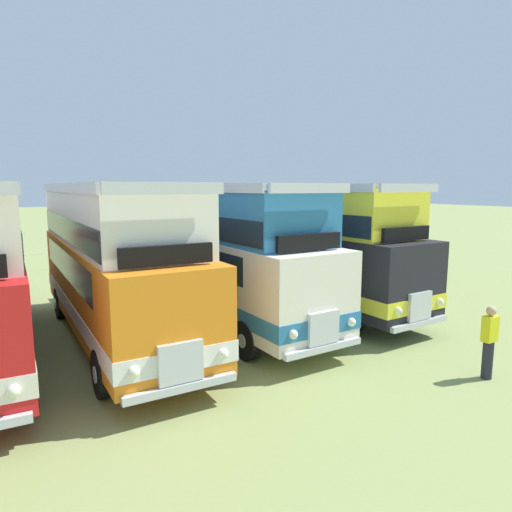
# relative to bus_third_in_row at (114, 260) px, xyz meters

# --- Properties ---
(ground_plane) EXTENTS (200.00, 200.00, 0.00)m
(ground_plane) POSITION_rel_bus_third_in_row_xyz_m (-0.00, 0.21, -2.36)
(ground_plane) COLOR #8C9956
(bus_third_in_row) EXTENTS (2.66, 10.38, 4.52)m
(bus_third_in_row) POSITION_rel_bus_third_in_row_xyz_m (0.00, 0.00, 0.00)
(bus_third_in_row) COLOR orange
(bus_third_in_row) RESTS_ON ground
(bus_fourth_in_row) EXTENTS (2.79, 10.72, 4.52)m
(bus_fourth_in_row) POSITION_rel_bus_third_in_row_xyz_m (3.56, 0.45, 0.00)
(bus_fourth_in_row) COLOR silver
(bus_fourth_in_row) RESTS_ON ground
(bus_fifth_in_row) EXTENTS (2.84, 10.02, 4.52)m
(bus_fifth_in_row) POSITION_rel_bus_third_in_row_xyz_m (7.12, 0.26, -0.00)
(bus_fifth_in_row) COLOR black
(bus_fifth_in_row) RESTS_ON ground
(marshal_person) EXTENTS (0.36, 0.24, 1.73)m
(marshal_person) POSITION_rel_bus_third_in_row_xyz_m (6.75, -7.19, -1.47)
(marshal_person) COLOR #23232D
(marshal_person) RESTS_ON ground
(rope_fence_line) EXTENTS (20.34, 0.08, 1.05)m
(rope_fence_line) POSITION_rel_bus_third_in_row_xyz_m (-0.00, 12.97, -1.67)
(rope_fence_line) COLOR #8C704C
(rope_fence_line) RESTS_ON ground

